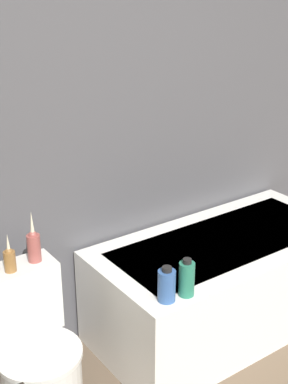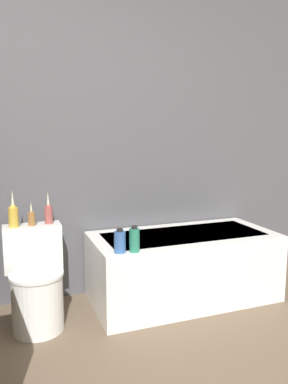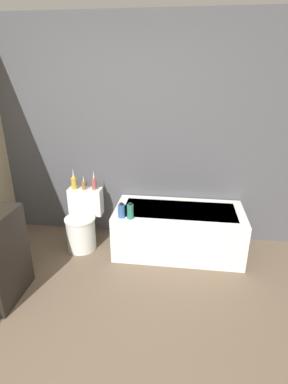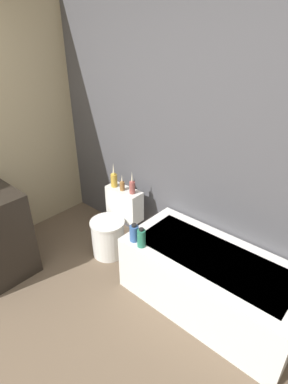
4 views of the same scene
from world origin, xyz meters
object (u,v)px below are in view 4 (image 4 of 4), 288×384
Objects in this scene: bathtub at (209,280)px; shampoo_bottle_tall at (134,233)px; toilet at (113,226)px; vase_silver at (122,185)px; shampoo_bottle_short at (141,238)px; vase_bronze at (132,186)px; vase_gold at (114,179)px.

bathtub is 0.75m from shampoo_bottle_tall.
toilet is 0.46m from vase_silver.
shampoo_bottle_short is at bearing -22.25° from toilet.
shampoo_bottle_tall is at bearing -36.30° from vase_silver.
bathtub is 1.25m from vase_silver.
shampoo_bottle_short is at bearing -9.66° from shampoo_bottle_tall.
vase_bronze reaches higher than shampoo_bottle_short.
toilet is at bearing -51.48° from vase_gold.
vase_gold reaches higher than vase_bronze.
toilet is 4.11× the size of shampoo_bottle_tall.
vase_silver is at bearing 173.72° from bathtub.
vase_gold is 0.78m from shampoo_bottle_tall.
vase_bronze is 1.34× the size of shampoo_bottle_short.
toilet is at bearing 157.75° from shampoo_bottle_short.
bathtub is 8.17× the size of shampoo_bottle_short.
shampoo_bottle_tall is (-0.61, -0.27, 0.34)m from bathtub.
vase_bronze is (0.12, 0.02, 0.02)m from vase_silver.
vase_bronze reaches higher than vase_silver.
toilet is 2.55× the size of vase_gold.
toilet is at bearing -125.17° from vase_bronze.
bathtub is at bearing -5.74° from vase_gold.
toilet is (-1.15, -0.03, 0.03)m from bathtub.
vase_gold is 1.48× the size of shampoo_bottle_short.
vase_gold is at bearing 179.41° from vase_silver.
vase_bronze is (0.24, 0.02, -0.01)m from vase_gold.
shampoo_bottle_tall reaches higher than bathtub.
vase_silver is (0.00, 0.15, 0.43)m from toilet.
bathtub is at bearing -6.28° from vase_silver.
shampoo_bottle_tall is at bearing -24.35° from toilet.
shampoo_bottle_tall is (0.42, -0.42, -0.14)m from vase_bronze.
vase_gold is 0.13m from vase_silver.
toilet is 3.78× the size of shampoo_bottle_short.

